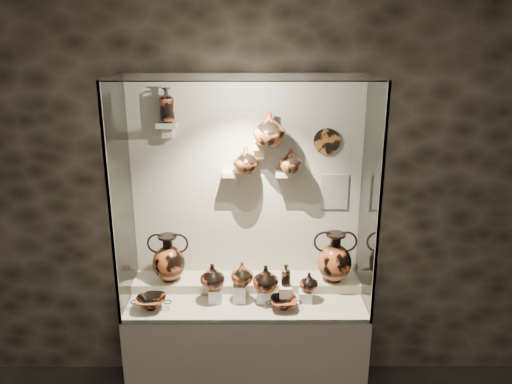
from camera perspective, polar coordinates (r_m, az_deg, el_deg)
wall_back at (r=3.69m, az=-1.10°, el=0.98°), size 5.00×0.02×3.20m
plinth at (r=3.93m, az=-1.07°, el=-17.46°), size 1.70×0.60×0.80m
front_tier at (r=3.70m, az=-1.11°, el=-12.19°), size 1.68×0.58×0.03m
rear_tier at (r=3.84m, az=-1.07°, el=-10.44°), size 1.70×0.25×0.10m
back_panel at (r=3.68m, az=-1.10°, el=0.95°), size 1.70×0.03×1.60m
glass_front at (r=3.10m, az=-1.27°, el=-2.27°), size 1.70×0.01×1.60m
glass_left at (r=3.50m, az=-15.16°, el=-0.56°), size 0.01×0.60×1.60m
glass_right at (r=3.47m, az=12.91°, el=-0.54°), size 0.01×0.60×1.60m
glass_top at (r=3.23m, az=-1.27°, el=13.00°), size 1.70×0.60×0.01m
frame_post_left at (r=3.24m, az=-16.32°, el=-2.15°), size 0.02×0.02×1.60m
frame_post_right at (r=3.20m, az=13.93°, el=-2.15°), size 0.02×0.02×1.60m
pedestal_a at (r=3.64m, az=-4.66°, el=-11.66°), size 0.09×0.09×0.10m
pedestal_b at (r=3.62m, az=-1.93°, el=-11.48°), size 0.09×0.09×0.13m
pedestal_c at (r=3.63m, az=0.81°, el=-11.76°), size 0.09×0.09×0.09m
pedestal_d at (r=3.63m, az=3.39°, el=-11.53°), size 0.09×0.09×0.12m
pedestal_e at (r=3.65m, az=5.63°, el=-11.77°), size 0.09×0.09×0.08m
bracket_ul at (r=3.56m, az=-10.13°, el=7.54°), size 0.14×0.12×0.04m
bracket_ca at (r=3.59m, az=-2.73°, el=2.14°), size 0.14×0.12×0.04m
bracket_cb at (r=3.54m, az=0.48°, el=5.27°), size 0.10×0.12×0.04m
bracket_cc at (r=3.59m, az=3.35°, el=2.14°), size 0.14×0.12×0.04m
amphora_left at (r=3.76m, az=-9.97°, el=-7.41°), size 0.35×0.35×0.36m
amphora_right at (r=3.74m, az=8.98°, el=-7.33°), size 0.35×0.35×0.38m
jug_a at (r=3.59m, az=-5.00°, el=-9.57°), size 0.18×0.18×0.18m
jug_b at (r=3.56m, az=-1.61°, el=-9.28°), size 0.16×0.16×0.17m
jug_c at (r=3.56m, az=1.10°, el=-9.84°), size 0.23×0.23×0.19m
jug_e at (r=3.61m, az=6.06°, el=-10.14°), size 0.17×0.17×0.14m
lekythos_small at (r=3.57m, az=3.43°, el=-9.33°), size 0.09×0.09×0.18m
kylix_left at (r=3.61m, az=-11.91°, el=-12.18°), size 0.34×0.31×0.11m
kylix_right at (r=3.55m, az=3.19°, el=-12.48°), size 0.29×0.27×0.10m
lekythos_tall at (r=3.53m, az=-10.17°, el=9.99°), size 0.13×0.13×0.27m
ovoid_vase_a at (r=3.52m, az=-1.16°, el=3.74°), size 0.21×0.21×0.19m
ovoid_vase_b at (r=3.45m, az=1.51°, el=7.22°), size 0.28×0.28×0.23m
ovoid_vase_c at (r=3.54m, az=3.95°, el=3.61°), size 0.18×0.18×0.17m
wall_plate at (r=3.62m, az=8.08°, el=5.76°), size 0.19×0.02×0.19m
info_placard at (r=3.73m, az=8.96°, el=-0.00°), size 0.20×0.01×0.26m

